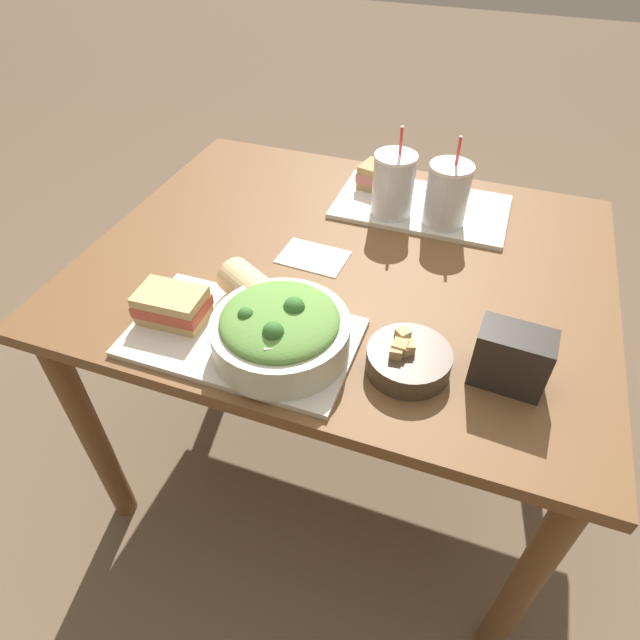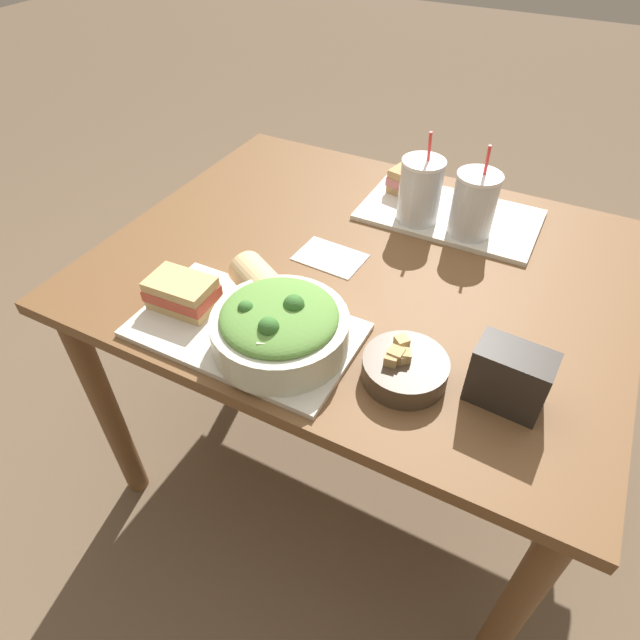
# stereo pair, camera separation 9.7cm
# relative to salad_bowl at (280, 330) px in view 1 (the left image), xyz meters

# --- Properties ---
(ground_plane) EXTENTS (12.00, 12.00, 0.00)m
(ground_plane) POSITION_rel_salad_bowl_xyz_m (0.02, 0.34, -0.81)
(ground_plane) COLOR brown
(dining_table) EXTENTS (1.17, 0.95, 0.75)m
(dining_table) POSITION_rel_salad_bowl_xyz_m (0.02, 0.34, -0.17)
(dining_table) COLOR brown
(dining_table) RESTS_ON ground_plane
(tray_near) EXTENTS (0.44, 0.25, 0.01)m
(tray_near) POSITION_rel_salad_bowl_xyz_m (-0.09, 0.01, -0.05)
(tray_near) COLOR beige
(tray_near) RESTS_ON dining_table
(tray_far) EXTENTS (0.44, 0.25, 0.01)m
(tray_far) POSITION_rel_salad_bowl_xyz_m (0.14, 0.60, -0.05)
(tray_far) COLOR beige
(tray_far) RESTS_ON dining_table
(salad_bowl) EXTENTS (0.25, 0.25, 0.12)m
(salad_bowl) POSITION_rel_salad_bowl_xyz_m (0.00, 0.00, 0.00)
(salad_bowl) COLOR beige
(salad_bowl) RESTS_ON tray_near
(soup_bowl) EXTENTS (0.15, 0.15, 0.07)m
(soup_bowl) POSITION_rel_salad_bowl_xyz_m (0.23, 0.04, -0.04)
(soup_bowl) COLOR #473828
(soup_bowl) RESTS_ON dining_table
(sandwich_near) EXTENTS (0.14, 0.09, 0.06)m
(sandwich_near) POSITION_rel_salad_bowl_xyz_m (-0.23, 0.01, -0.02)
(sandwich_near) COLOR tan
(sandwich_near) RESTS_ON tray_near
(baguette_near) EXTENTS (0.18, 0.15, 0.08)m
(baguette_near) POSITION_rel_salad_bowl_xyz_m (-0.09, 0.09, -0.01)
(baguette_near) COLOR #DBBC84
(baguette_near) RESTS_ON tray_near
(sandwich_far) EXTENTS (0.14, 0.10, 0.06)m
(sandwich_far) POSITION_rel_salad_bowl_xyz_m (0.02, 0.65, -0.02)
(sandwich_far) COLOR tan
(sandwich_far) RESTS_ON tray_far
(drink_cup_dark) EXTENTS (0.10, 0.10, 0.23)m
(drink_cup_dark) POSITION_rel_salad_bowl_xyz_m (0.07, 0.54, 0.02)
(drink_cup_dark) COLOR silver
(drink_cup_dark) RESTS_ON tray_far
(drink_cup_red) EXTENTS (0.10, 0.10, 0.22)m
(drink_cup_red) POSITION_rel_salad_bowl_xyz_m (0.20, 0.54, 0.02)
(drink_cup_red) COLOR silver
(drink_cup_red) RESTS_ON tray_far
(chip_bag) EXTENTS (0.13, 0.08, 0.12)m
(chip_bag) POSITION_rel_salad_bowl_xyz_m (0.40, 0.07, -0.00)
(chip_bag) COLOR #28231E
(chip_bag) RESTS_ON dining_table
(napkin_folded) EXTENTS (0.16, 0.11, 0.00)m
(napkin_folded) POSITION_rel_salad_bowl_xyz_m (-0.05, 0.31, -0.06)
(napkin_folded) COLOR white
(napkin_folded) RESTS_ON dining_table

